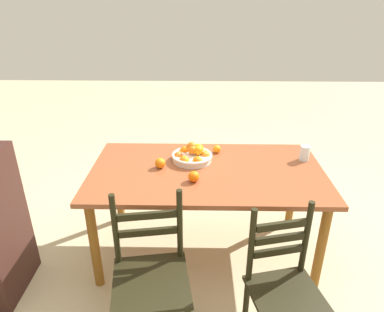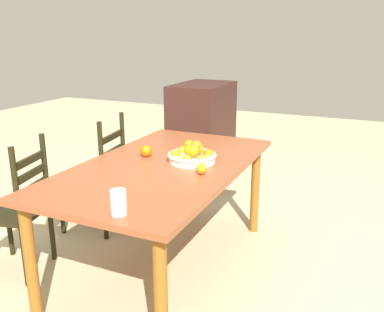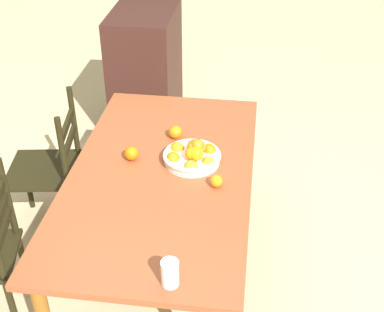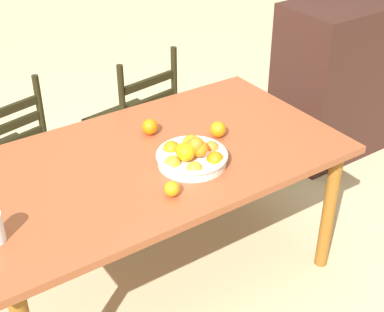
{
  "view_description": "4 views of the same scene",
  "coord_description": "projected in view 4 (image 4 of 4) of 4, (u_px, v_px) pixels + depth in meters",
  "views": [
    {
      "loc": [
        0.07,
        2.35,
        1.99
      ],
      "look_at": [
        0.12,
        -0.15,
        0.8
      ],
      "focal_mm": 32.84,
      "sensor_mm": 36.0,
      "label": 1
    },
    {
      "loc": [
        -2.26,
        -1.23,
        1.57
      ],
      "look_at": [
        0.12,
        -0.15,
        0.8
      ],
      "focal_mm": 38.91,
      "sensor_mm": 36.0,
      "label": 2
    },
    {
      "loc": [
        -2.24,
        -0.47,
        2.39
      ],
      "look_at": [
        0.12,
        -0.15,
        0.8
      ],
      "focal_mm": 48.75,
      "sensor_mm": 36.0,
      "label": 3
    },
    {
      "loc": [
        -1.07,
        -1.9,
        2.11
      ],
      "look_at": [
        0.12,
        -0.15,
        0.8
      ],
      "focal_mm": 52.38,
      "sensor_mm": 36.0,
      "label": 4
    }
  ],
  "objects": [
    {
      "name": "cabinet",
      "position": [
        336.0,
        80.0,
        3.8
      ],
      "size": [
        0.79,
        0.5,
        1.07
      ],
      "primitive_type": "cube",
      "rotation": [
        0.0,
        0.0,
        0.01
      ],
      "color": "#341B16",
      "rests_on": "ground"
    },
    {
      "name": "orange_loose_2",
      "position": [
        218.0,
        129.0,
        2.69
      ],
      "size": [
        0.08,
        0.08,
        0.08
      ],
      "primitive_type": "sphere",
      "color": "orange",
      "rests_on": "dining_table"
    },
    {
      "name": "orange_loose_1",
      "position": [
        150.0,
        127.0,
        2.71
      ],
      "size": [
        0.08,
        0.08,
        0.08
      ],
      "primitive_type": "sphere",
      "color": "orange",
      "rests_on": "dining_table"
    },
    {
      "name": "ground_plane",
      "position": [
        157.0,
        277.0,
        2.95
      ],
      "size": [
        12.0,
        12.0,
        0.0
      ],
      "primitive_type": "plane",
      "color": "tan"
    },
    {
      "name": "chair_near_window",
      "position": [
        135.0,
        125.0,
        3.44
      ],
      "size": [
        0.5,
        0.5,
        0.95
      ],
      "rotation": [
        0.0,
        0.0,
        3.3
      ],
      "color": "black",
      "rests_on": "ground"
    },
    {
      "name": "orange_loose_0",
      "position": [
        172.0,
        189.0,
        2.28
      ],
      "size": [
        0.07,
        0.07,
        0.07
      ],
      "primitive_type": "sphere",
      "color": "orange",
      "rests_on": "dining_table"
    },
    {
      "name": "chair_by_cabinet",
      "position": [
        9.0,
        159.0,
        3.12
      ],
      "size": [
        0.47,
        0.47,
        0.93
      ],
      "rotation": [
        0.0,
        0.0,
        3.37
      ],
      "color": "black",
      "rests_on": "ground"
    },
    {
      "name": "fruit_bowl",
      "position": [
        192.0,
        155.0,
        2.48
      ],
      "size": [
        0.32,
        0.32,
        0.15
      ],
      "color": "silver",
      "rests_on": "dining_table"
    },
    {
      "name": "dining_table",
      "position": [
        153.0,
        172.0,
        2.6
      ],
      "size": [
        1.76,
        0.98,
        0.76
      ],
      "color": "brown",
      "rests_on": "ground"
    }
  ]
}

